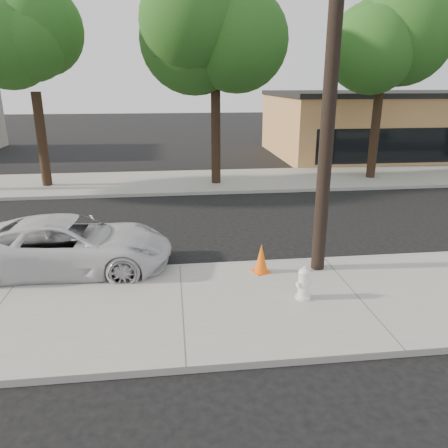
{
  "coord_description": "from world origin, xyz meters",
  "views": [
    {
      "loc": [
        -0.12,
        -12.9,
        4.82
      ],
      "look_at": [
        1.29,
        -1.3,
        1.0
      ],
      "focal_mm": 35.0,
      "sensor_mm": 36.0,
      "label": 1
    }
  ],
  "objects": [
    {
      "name": "fire_hydrant",
      "position": [
        2.74,
        -4.3,
        0.5
      ],
      "size": [
        0.39,
        0.35,
        0.73
      ],
      "rotation": [
        0.0,
        0.0,
        0.35
      ],
      "color": "white",
      "rests_on": "near_sidewalk"
    },
    {
      "name": "tree_c",
      "position": [
        2.22,
        7.64,
        6.91
      ],
      "size": [
        4.96,
        4.8,
        9.55
      ],
      "color": "black",
      "rests_on": "far_sidewalk"
    },
    {
      "name": "tree_d",
      "position": [
        10.2,
        7.95,
        6.37
      ],
      "size": [
        4.5,
        4.35,
        8.75
      ],
      "color": "black",
      "rests_on": "far_sidewalk"
    },
    {
      "name": "utility_pole",
      "position": [
        3.6,
        -2.7,
        4.7
      ],
      "size": [
        1.4,
        0.34,
        9.0
      ],
      "color": "black",
      "rests_on": "near_sidewalk"
    },
    {
      "name": "ground",
      "position": [
        0.0,
        0.0,
        0.0
      ],
      "size": [
        120.0,
        120.0,
        0.0
      ],
      "primitive_type": "plane",
      "color": "black",
      "rests_on": "ground"
    },
    {
      "name": "building_main",
      "position": [
        16.0,
        16.0,
        2.0
      ],
      "size": [
        18.0,
        10.0,
        4.0
      ],
      "primitive_type": "cube",
      "color": "tan",
      "rests_on": "ground"
    },
    {
      "name": "tree_b",
      "position": [
        -5.81,
        8.06,
        6.15
      ],
      "size": [
        4.34,
        4.2,
        8.45
      ],
      "color": "black",
      "rests_on": "far_sidewalk"
    },
    {
      "name": "far_sidewalk",
      "position": [
        0.0,
        8.5,
        0.07
      ],
      "size": [
        90.0,
        5.0,
        0.15
      ],
      "primitive_type": "cube",
      "color": "gray",
      "rests_on": "ground"
    },
    {
      "name": "curb_near",
      "position": [
        0.0,
        -2.1,
        0.07
      ],
      "size": [
        90.0,
        0.12,
        0.16
      ],
      "primitive_type": "cube",
      "color": "#9E9B93",
      "rests_on": "ground"
    },
    {
      "name": "near_sidewalk",
      "position": [
        0.0,
        -4.3,
        0.07
      ],
      "size": [
        90.0,
        4.4,
        0.15
      ],
      "primitive_type": "cube",
      "color": "gray",
      "rests_on": "ground"
    },
    {
      "name": "police_cruiser",
      "position": [
        -2.86,
        -1.8,
        0.74
      ],
      "size": [
        5.41,
        2.66,
        1.48
      ],
      "primitive_type": "imported",
      "rotation": [
        0.0,
        0.0,
        1.53
      ],
      "color": "silver",
      "rests_on": "ground"
    },
    {
      "name": "traffic_cone",
      "position": [
        2.07,
        -2.77,
        0.52
      ],
      "size": [
        0.5,
        0.5,
        0.76
      ],
      "rotation": [
        0.0,
        0.0,
        0.34
      ],
      "color": "#FF630D",
      "rests_on": "near_sidewalk"
    }
  ]
}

